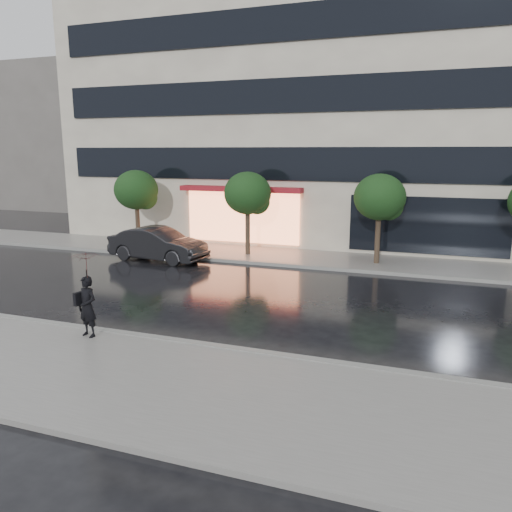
% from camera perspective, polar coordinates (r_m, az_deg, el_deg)
% --- Properties ---
extents(ground, '(120.00, 120.00, 0.00)m').
position_cam_1_polar(ground, '(13.77, -3.83, -9.04)').
color(ground, black).
rests_on(ground, ground).
extents(sidewalk_near, '(60.00, 4.50, 0.12)m').
position_cam_1_polar(sidewalk_near, '(11.08, -10.70, -14.30)').
color(sidewalk_near, slate).
rests_on(sidewalk_near, ground).
extents(sidewalk_far, '(60.00, 3.50, 0.12)m').
position_cam_1_polar(sidewalk_far, '(23.14, 6.25, -0.27)').
color(sidewalk_far, slate).
rests_on(sidewalk_far, ground).
extents(curb_near, '(60.00, 0.25, 0.14)m').
position_cam_1_polar(curb_near, '(12.89, -5.62, -10.23)').
color(curb_near, gray).
rests_on(curb_near, ground).
extents(curb_far, '(60.00, 0.25, 0.14)m').
position_cam_1_polar(curb_far, '(21.48, 5.16, -1.18)').
color(curb_far, gray).
rests_on(curb_far, ground).
extents(office_building, '(30.00, 12.76, 18.00)m').
position_cam_1_polar(office_building, '(30.47, 10.22, 19.44)').
color(office_building, beige).
rests_on(office_building, ground).
extents(bg_building_left, '(14.00, 10.00, 12.00)m').
position_cam_1_polar(bg_building_left, '(50.27, -22.26, 12.29)').
color(bg_building_left, '#59544F').
rests_on(bg_building_left, ground).
extents(tree_far_west, '(2.20, 2.20, 3.99)m').
position_cam_1_polar(tree_far_west, '(26.04, -13.38, 7.20)').
color(tree_far_west, '#33261C').
rests_on(tree_far_west, ground).
extents(tree_mid_west, '(2.20, 2.20, 3.99)m').
position_cam_1_polar(tree_mid_west, '(23.35, -0.81, 7.01)').
color(tree_mid_west, '#33261C').
rests_on(tree_mid_west, ground).
extents(tree_mid_east, '(2.20, 2.20, 3.99)m').
position_cam_1_polar(tree_mid_east, '(22.00, 14.10, 6.35)').
color(tree_mid_east, '#33261C').
rests_on(tree_mid_east, ground).
extents(parked_car, '(4.76, 2.10, 1.52)m').
position_cam_1_polar(parked_car, '(23.13, -11.14, 1.33)').
color(parked_car, black).
rests_on(parked_car, ground).
extents(pedestrian_with_umbrella, '(1.06, 1.07, 2.27)m').
position_cam_1_polar(pedestrian_with_umbrella, '(13.62, -18.81, -2.85)').
color(pedestrian_with_umbrella, black).
rests_on(pedestrian_with_umbrella, sidewalk_near).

